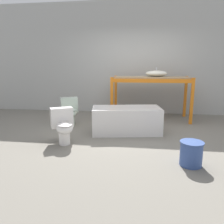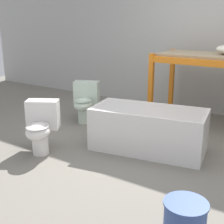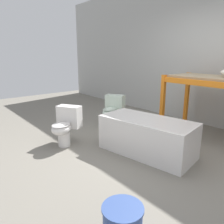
# 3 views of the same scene
# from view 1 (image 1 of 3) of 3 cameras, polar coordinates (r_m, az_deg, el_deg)

# --- Properties ---
(ground_plane) EXTENTS (12.00, 12.00, 0.00)m
(ground_plane) POSITION_cam_1_polar(r_m,az_deg,el_deg) (4.71, 3.92, -5.34)
(ground_plane) COLOR slate
(warehouse_wall_rear) EXTENTS (10.80, 0.08, 3.20)m
(warehouse_wall_rear) POSITION_cam_1_polar(r_m,az_deg,el_deg) (6.57, 5.38, 13.70)
(warehouse_wall_rear) COLOR #ADADA8
(warehouse_wall_rear) RESTS_ON ground_plane
(shelving_rack) EXTENTS (2.01, 0.89, 1.12)m
(shelving_rack) POSITION_cam_1_polar(r_m,az_deg,el_deg) (5.82, 10.12, 7.51)
(shelving_rack) COLOR orange
(shelving_rack) RESTS_ON ground_plane
(sink_basin) EXTENTS (0.56, 0.38, 0.24)m
(sink_basin) POSITION_cam_1_polar(r_m,az_deg,el_deg) (5.84, 11.52, 9.83)
(sink_basin) COLOR silver
(sink_basin) RESTS_ON shelving_rack
(bathtub_main) EXTENTS (1.51, 0.89, 0.55)m
(bathtub_main) POSITION_cam_1_polar(r_m,az_deg,el_deg) (4.62, 3.77, -1.64)
(bathtub_main) COLOR white
(bathtub_main) RESTS_ON ground_plane
(toilet_near) EXTENTS (0.54, 0.64, 0.64)m
(toilet_near) POSITION_cam_1_polar(r_m,az_deg,el_deg) (5.33, -10.91, 0.48)
(toilet_near) COLOR silver
(toilet_near) RESTS_ON ground_plane
(toilet_far) EXTENTS (0.57, 0.64, 0.64)m
(toilet_far) POSITION_cam_1_polar(r_m,az_deg,el_deg) (4.07, -12.63, -3.16)
(toilet_far) COLOR white
(toilet_far) RESTS_ON ground_plane
(bucket_white) EXTENTS (0.33, 0.33, 0.36)m
(bucket_white) POSITION_cam_1_polar(r_m,az_deg,el_deg) (3.35, 19.99, -10.05)
(bucket_white) COLOR #334C8C
(bucket_white) RESTS_ON ground_plane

